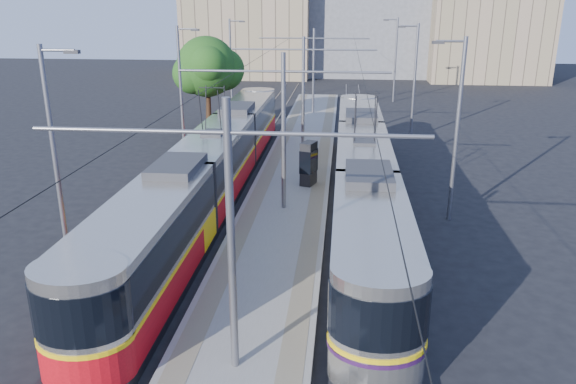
# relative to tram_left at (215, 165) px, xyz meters

# --- Properties ---
(ground) EXTENTS (160.00, 160.00, 0.00)m
(ground) POSITION_rel_tram_left_xyz_m (3.60, -9.82, -1.71)
(ground) COLOR black
(ground) RESTS_ON ground
(platform) EXTENTS (4.00, 50.00, 0.30)m
(platform) POSITION_rel_tram_left_xyz_m (3.60, 7.18, -1.56)
(platform) COLOR gray
(platform) RESTS_ON ground
(tactile_strip_left) EXTENTS (0.70, 50.00, 0.01)m
(tactile_strip_left) POSITION_rel_tram_left_xyz_m (2.15, 7.18, -1.40)
(tactile_strip_left) COLOR gray
(tactile_strip_left) RESTS_ON platform
(tactile_strip_right) EXTENTS (0.70, 50.00, 0.01)m
(tactile_strip_right) POSITION_rel_tram_left_xyz_m (5.05, 7.18, -1.40)
(tactile_strip_right) COLOR gray
(tactile_strip_right) RESTS_ON platform
(rails) EXTENTS (8.71, 70.00, 0.03)m
(rails) POSITION_rel_tram_left_xyz_m (3.60, 7.18, -1.69)
(rails) COLOR gray
(rails) RESTS_ON ground
(track_arrow) EXTENTS (1.20, 5.00, 0.01)m
(track_arrow) POSITION_rel_tram_left_xyz_m (-0.00, -12.82, -1.70)
(track_arrow) COLOR silver
(track_arrow) RESTS_ON ground
(tram_left) EXTENTS (2.43, 31.07, 5.50)m
(tram_left) POSITION_rel_tram_left_xyz_m (0.00, 0.00, 0.00)
(tram_left) COLOR black
(tram_left) RESTS_ON ground
(tram_right) EXTENTS (2.43, 27.92, 5.50)m
(tram_right) POSITION_rel_tram_left_xyz_m (7.20, -1.01, 0.15)
(tram_right) COLOR black
(tram_right) RESTS_ON ground
(catenary) EXTENTS (9.20, 70.00, 7.00)m
(catenary) POSITION_rel_tram_left_xyz_m (3.60, 4.34, 2.82)
(catenary) COLOR slate
(catenary) RESTS_ON platform
(street_lamps) EXTENTS (15.18, 38.22, 8.00)m
(street_lamps) POSITION_rel_tram_left_xyz_m (3.60, 11.18, 2.48)
(street_lamps) COLOR slate
(street_lamps) RESTS_ON ground
(shelter) EXTENTS (0.92, 1.17, 2.26)m
(shelter) POSITION_rel_tram_left_xyz_m (4.51, 1.77, -0.22)
(shelter) COLOR black
(shelter) RESTS_ON platform
(tree) EXTENTS (4.86, 4.49, 7.06)m
(tree) POSITION_rel_tram_left_xyz_m (-3.58, 15.19, 3.07)
(tree) COLOR #382314
(tree) RESTS_ON ground
(building_left) EXTENTS (16.32, 12.24, 12.04)m
(building_left) POSITION_rel_tram_left_xyz_m (-6.40, 50.18, 4.32)
(building_left) COLOR #9D846A
(building_left) RESTS_ON ground
(building_centre) EXTENTS (18.36, 14.28, 17.71)m
(building_centre) POSITION_rel_tram_left_xyz_m (9.60, 54.18, 7.16)
(building_centre) COLOR gray
(building_centre) RESTS_ON ground
(building_right) EXTENTS (14.28, 10.20, 10.24)m
(building_right) POSITION_rel_tram_left_xyz_m (23.60, 48.18, 3.42)
(building_right) COLOR #9D846A
(building_right) RESTS_ON ground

